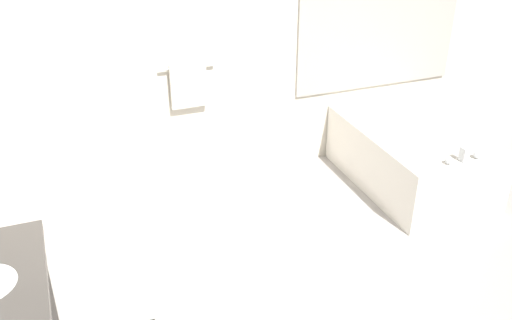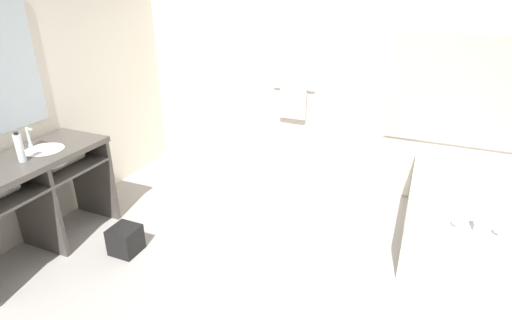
# 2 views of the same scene
# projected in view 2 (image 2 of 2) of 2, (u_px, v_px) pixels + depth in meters

# --- Properties ---
(ground_plane) EXTENTS (16.00, 16.00, 0.00)m
(ground_plane) POSITION_uv_depth(u_px,v_px,m) (239.00, 296.00, 3.13)
(ground_plane) COLOR #A8A39E
(ground_plane) RESTS_ON ground
(wall_back_with_blinds) EXTENTS (7.40, 0.13, 2.70)m
(wall_back_with_blinds) POSITION_uv_depth(u_px,v_px,m) (327.00, 72.00, 4.43)
(wall_back_with_blinds) COLOR silver
(wall_back_with_blinds) RESTS_ON ground_plane
(vanity_counter) EXTENTS (0.59, 1.38, 0.92)m
(vanity_counter) POSITION_uv_depth(u_px,v_px,m) (33.00, 184.00, 3.43)
(vanity_counter) COLOR #4C4742
(vanity_counter) RESTS_ON ground_plane
(sink_faucet) EXTENTS (0.09, 0.04, 0.18)m
(sink_faucet) POSITION_uv_depth(u_px,v_px,m) (29.00, 137.00, 3.51)
(sink_faucet) COLOR silver
(sink_faucet) RESTS_ON vanity_counter
(bathtub) EXTENTS (0.98, 1.51, 0.68)m
(bathtub) POSITION_uv_depth(u_px,v_px,m) (464.00, 216.00, 3.64)
(bathtub) COLOR silver
(bathtub) RESTS_ON ground_plane
(water_bottle_1) EXTENTS (0.06, 0.06, 0.25)m
(water_bottle_1) POSITION_uv_depth(u_px,v_px,m) (20.00, 148.00, 3.21)
(water_bottle_1) COLOR white
(water_bottle_1) RESTS_ON vanity_counter
(waste_bin) EXTENTS (0.24, 0.24, 0.25)m
(waste_bin) POSITION_uv_depth(u_px,v_px,m) (125.00, 240.00, 3.61)
(waste_bin) COLOR black
(waste_bin) RESTS_ON ground_plane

